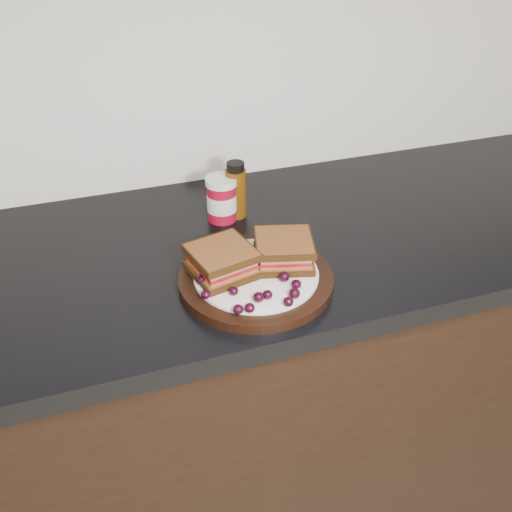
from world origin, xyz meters
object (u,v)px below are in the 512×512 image
(condiment_jar, at_px, (222,199))
(oil_bottle, at_px, (236,190))
(plate, at_px, (256,279))
(sandwich_left, at_px, (222,261))

(condiment_jar, xyz_separation_m, oil_bottle, (0.03, 0.01, 0.01))
(plate, height_order, condiment_jar, condiment_jar)
(sandwich_left, distance_m, oil_bottle, 0.25)
(sandwich_left, xyz_separation_m, condiment_jar, (0.06, 0.22, 0.00))
(condiment_jar, bearing_deg, oil_bottle, 8.72)
(condiment_jar, distance_m, oil_bottle, 0.04)
(sandwich_left, relative_size, condiment_jar, 1.10)
(plate, height_order, sandwich_left, sandwich_left)
(sandwich_left, distance_m, condiment_jar, 0.23)
(plate, distance_m, sandwich_left, 0.07)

